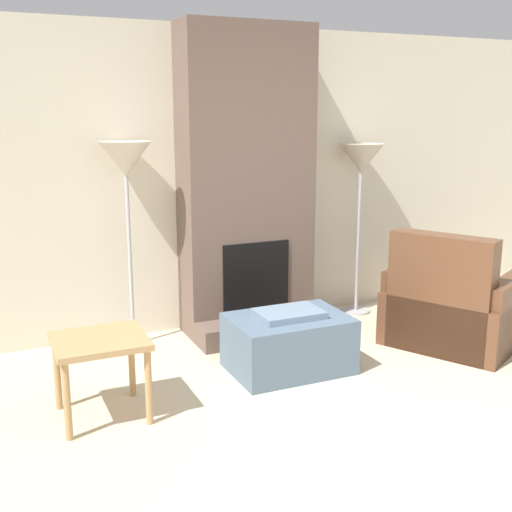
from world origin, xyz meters
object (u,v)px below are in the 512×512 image
at_px(side_table, 100,350).
at_px(floor_lamp_left, 126,167).
at_px(floor_lamp_right, 361,165).
at_px(ottoman, 289,342).
at_px(armchair, 451,310).

xyz_separation_m(side_table, floor_lamp_left, (0.48, 1.18, 1.03)).
relative_size(side_table, floor_lamp_right, 0.35).
bearing_deg(floor_lamp_right, side_table, -156.00).
distance_m(ottoman, floor_lamp_left, 1.85).
bearing_deg(side_table, floor_lamp_right, 24.00).
bearing_deg(ottoman, floor_lamp_left, 133.22).
relative_size(floor_lamp_left, floor_lamp_right, 1.04).
bearing_deg(ottoman, armchair, -3.40).
xyz_separation_m(armchair, floor_lamp_right, (-0.21, 1.08, 1.11)).
bearing_deg(armchair, side_table, 63.84).
height_order(ottoman, floor_lamp_left, floor_lamp_left).
relative_size(side_table, floor_lamp_left, 0.34).
xyz_separation_m(armchair, side_table, (-2.86, -0.10, 0.14)).
bearing_deg(floor_lamp_right, armchair, -79.02).
distance_m(ottoman, armchair, 1.45).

